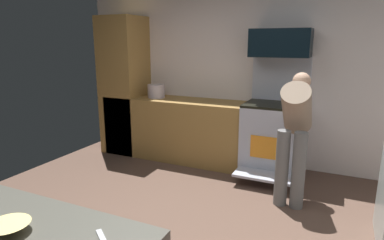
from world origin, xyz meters
TOP-DOWN VIEW (x-y plane):
  - wall_back at (0.00, 2.34)m, footprint 5.20×0.12m
  - lower_cabinet_run at (-0.90, 1.98)m, footprint 2.40×0.60m
  - cabinet_column at (-1.90, 1.98)m, footprint 0.60×0.60m
  - oven_range at (0.46, 1.97)m, footprint 0.76×0.95m
  - microwave at (0.46, 2.06)m, footprint 0.74×0.38m
  - person_cook at (0.80, 1.26)m, footprint 0.31×0.63m
  - mixing_bowl_small at (-0.05, -1.42)m, footprint 0.19×0.19m
  - stock_pot at (-1.33, 1.98)m, footprint 0.26×0.26m

SIDE VIEW (x-z plane):
  - lower_cabinet_run at x=-0.90m, z-range 0.00..0.90m
  - oven_range at x=0.46m, z-range -0.26..1.28m
  - person_cook at x=0.80m, z-range 0.14..1.53m
  - mixing_bowl_small at x=-0.05m, z-range 0.90..0.94m
  - stock_pot at x=-1.33m, z-range 0.90..1.10m
  - cabinet_column at x=-1.90m, z-range 0.00..2.10m
  - wall_back at x=0.00m, z-range 0.00..2.60m
  - microwave at x=0.46m, z-range 1.53..1.88m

